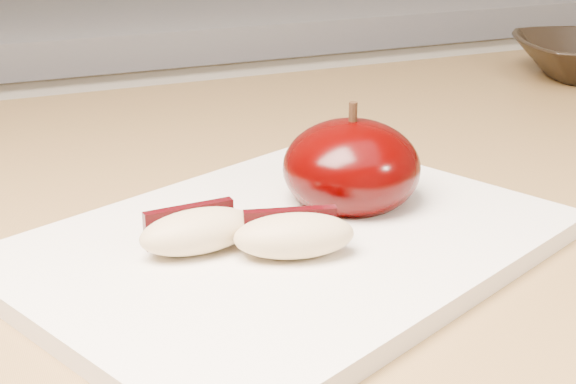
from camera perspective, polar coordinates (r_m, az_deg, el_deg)
name	(u,v)px	position (r m, az deg, el deg)	size (l,w,h in m)	color
back_cabinet	(136,289)	(1.34, -10.79, -6.80)	(2.40, 0.62, 0.94)	silver
cutting_board	(288,244)	(0.45, 0.00, -3.69)	(0.29, 0.22, 0.01)	white
apple_half	(351,168)	(0.49, 4.53, 1.74)	(0.11, 0.11, 0.07)	black
apple_wedge_a	(197,230)	(0.42, -6.49, -2.72)	(0.06, 0.03, 0.02)	tan
apple_wedge_b	(294,235)	(0.42, 0.40, -3.05)	(0.07, 0.05, 0.02)	tan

